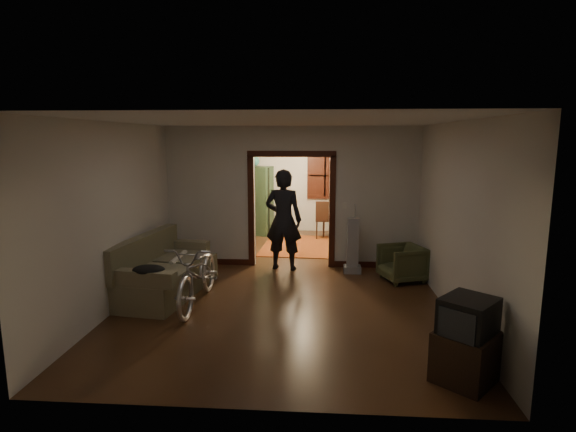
# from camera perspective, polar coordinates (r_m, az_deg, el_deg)

# --- Properties ---
(floor) EXTENTS (5.00, 8.50, 0.01)m
(floor) POSITION_cam_1_polar(r_m,az_deg,el_deg) (8.53, 0.14, -7.62)
(floor) COLOR black
(floor) RESTS_ON ground
(ceiling) EXTENTS (5.00, 8.50, 0.01)m
(ceiling) POSITION_cam_1_polar(r_m,az_deg,el_deg) (8.14, 0.15, 11.53)
(ceiling) COLOR white
(ceiling) RESTS_ON floor
(wall_back) EXTENTS (5.00, 0.02, 2.80)m
(wall_back) POSITION_cam_1_polar(r_m,az_deg,el_deg) (12.44, 1.48, 4.48)
(wall_back) COLOR beige
(wall_back) RESTS_ON floor
(wall_left) EXTENTS (0.02, 8.50, 2.80)m
(wall_left) POSITION_cam_1_polar(r_m,az_deg,el_deg) (8.75, -16.42, 1.82)
(wall_left) COLOR beige
(wall_left) RESTS_ON floor
(wall_right) EXTENTS (0.02, 8.50, 2.80)m
(wall_right) POSITION_cam_1_polar(r_m,az_deg,el_deg) (8.43, 17.36, 1.48)
(wall_right) COLOR beige
(wall_right) RESTS_ON floor
(partition_wall) EXTENTS (5.00, 0.14, 2.80)m
(partition_wall) POSITION_cam_1_polar(r_m,az_deg,el_deg) (8.96, 0.47, 2.40)
(partition_wall) COLOR beige
(partition_wall) RESTS_ON floor
(door_casing) EXTENTS (1.74, 0.20, 2.32)m
(door_casing) POSITION_cam_1_polar(r_m,az_deg,el_deg) (9.01, 0.47, 0.51)
(door_casing) COLOR black
(door_casing) RESTS_ON floor
(far_window) EXTENTS (0.98, 0.06, 1.28)m
(far_window) POSITION_cam_1_polar(r_m,az_deg,el_deg) (12.37, 4.72, 5.12)
(far_window) COLOR black
(far_window) RESTS_ON wall_back
(chandelier) EXTENTS (0.24, 0.24, 0.24)m
(chandelier) POSITION_cam_1_polar(r_m,az_deg,el_deg) (10.64, 1.07, 8.71)
(chandelier) COLOR #FFE0A5
(chandelier) RESTS_ON ceiling
(light_switch) EXTENTS (0.08, 0.01, 0.12)m
(light_switch) POSITION_cam_1_polar(r_m,az_deg,el_deg) (8.91, 7.20, 1.30)
(light_switch) COLOR silver
(light_switch) RESTS_ON partition_wall
(sofa) EXTENTS (1.24, 2.24, 0.98)m
(sofa) POSITION_cam_1_polar(r_m,az_deg,el_deg) (7.75, -15.13, -6.01)
(sofa) COLOR brown
(sofa) RESTS_ON floor
(rolled_paper) EXTENTS (0.10, 0.77, 0.10)m
(rolled_paper) POSITION_cam_1_polar(r_m,az_deg,el_deg) (7.98, -13.76, -5.19)
(rolled_paper) COLOR beige
(rolled_paper) RESTS_ON sofa
(jacket) EXTENTS (0.47, 0.35, 0.14)m
(jacket) POSITION_cam_1_polar(r_m,az_deg,el_deg) (6.86, -17.29, -6.53)
(jacket) COLOR black
(jacket) RESTS_ON sofa
(bicycle) EXTENTS (0.69, 1.92, 1.01)m
(bicycle) POSITION_cam_1_polar(r_m,az_deg,el_deg) (7.12, -11.30, -7.15)
(bicycle) COLOR silver
(bicycle) RESTS_ON floor
(armchair) EXTENTS (0.91, 0.90, 0.65)m
(armchair) POSITION_cam_1_polar(r_m,az_deg,el_deg) (8.43, 14.27, -5.83)
(armchair) COLOR #424828
(armchair) RESTS_ON floor
(tv_stand) EXTENTS (0.81, 0.81, 0.55)m
(tv_stand) POSITION_cam_1_polar(r_m,az_deg,el_deg) (5.34, 21.61, -16.26)
(tv_stand) COLOR black
(tv_stand) RESTS_ON floor
(crt_tv) EXTENTS (0.71, 0.72, 0.46)m
(crt_tv) POSITION_cam_1_polar(r_m,az_deg,el_deg) (5.17, 21.91, -12.07)
(crt_tv) COLOR black
(crt_tv) RESTS_ON tv_stand
(vacuum) EXTENTS (0.39, 0.34, 1.07)m
(vacuum) POSITION_cam_1_polar(r_m,az_deg,el_deg) (8.70, 8.23, -3.72)
(vacuum) COLOR gray
(vacuum) RESTS_ON floor
(person) EXTENTS (0.78, 0.57, 1.98)m
(person) POSITION_cam_1_polar(r_m,az_deg,el_deg) (8.75, -0.59, -0.49)
(person) COLOR black
(person) RESTS_ON floor
(oriental_rug) EXTENTS (1.84, 2.35, 0.02)m
(oriental_rug) POSITION_cam_1_polar(r_m,az_deg,el_deg) (10.85, 1.46, -3.77)
(oriental_rug) COLOR maroon
(oriental_rug) RESTS_ON floor
(locker) EXTENTS (1.03, 0.77, 1.83)m
(locker) POSITION_cam_1_polar(r_m,az_deg,el_deg) (12.09, -4.27, 1.99)
(locker) COLOR #20351F
(locker) RESTS_ON floor
(globe) EXTENTS (0.28, 0.28, 0.28)m
(globe) POSITION_cam_1_polar(r_m,az_deg,el_deg) (12.00, -4.33, 6.85)
(globe) COLOR #1E5972
(globe) RESTS_ON locker
(desk) EXTENTS (1.03, 0.63, 0.73)m
(desk) POSITION_cam_1_polar(r_m,az_deg,el_deg) (11.98, 6.69, -0.78)
(desk) COLOR black
(desk) RESTS_ON floor
(desk_chair) EXTENTS (0.53, 0.53, 0.99)m
(desk_chair) POSITION_cam_1_polar(r_m,az_deg,el_deg) (11.61, 4.61, -0.44)
(desk_chair) COLOR black
(desk_chair) RESTS_ON floor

